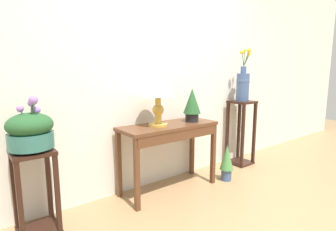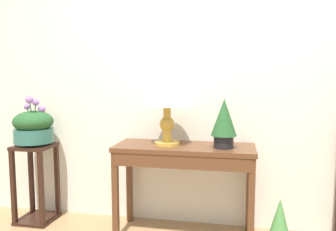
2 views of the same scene
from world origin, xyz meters
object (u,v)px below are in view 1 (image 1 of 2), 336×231
object	(u,v)px
flower_vase_tall_right	(243,83)
potted_plant_floor	(227,161)
pedestal_stand_right	(241,133)
console_table	(170,135)
table_lamp	(158,88)
potted_plant_on_console	(192,104)
pedestal_stand_left	(36,192)
planter_bowl_wide_left	(30,130)

from	to	relation	value
flower_vase_tall_right	potted_plant_floor	world-z (taller)	flower_vase_tall_right
pedestal_stand_right	console_table	bearing A→B (deg)	-176.78
pedestal_stand_right	flower_vase_tall_right	xyz separation A→B (m)	(0.00, -0.00, 0.69)
console_table	table_lamp	world-z (taller)	table_lamp
potted_plant_on_console	pedestal_stand_right	distance (m)	1.13
pedestal_stand_left	potted_plant_floor	xyz separation A→B (m)	(2.02, -0.25, -0.10)
console_table	table_lamp	size ratio (longest dim) A/B	1.99
potted_plant_floor	planter_bowl_wide_left	bearing A→B (deg)	172.86
table_lamp	potted_plant_on_console	size ratio (longest dim) A/B	1.46
planter_bowl_wide_left	pedestal_stand_right	xyz separation A→B (m)	(2.63, 0.02, -0.40)
table_lamp	pedestal_stand_right	xyz separation A→B (m)	(1.46, 0.05, -0.68)
pedestal_stand_left	flower_vase_tall_right	world-z (taller)	flower_vase_tall_right
planter_bowl_wide_left	pedestal_stand_right	bearing A→B (deg)	0.50
potted_plant_on_console	potted_plant_floor	distance (m)	0.83
pedestal_stand_right	table_lamp	bearing A→B (deg)	-178.01
potted_plant_on_console	pedestal_stand_left	xyz separation A→B (m)	(-1.62, 0.06, -0.60)
table_lamp	planter_bowl_wide_left	bearing A→B (deg)	178.66
pedestal_stand_left	potted_plant_floor	distance (m)	2.04
table_lamp	potted_plant_floor	xyz separation A→B (m)	(0.84, -0.23, -0.89)
pedestal_stand_right	planter_bowl_wide_left	bearing A→B (deg)	-179.50
pedestal_stand_right	potted_plant_floor	world-z (taller)	pedestal_stand_right
table_lamp	pedestal_stand_left	distance (m)	1.42
planter_bowl_wide_left	flower_vase_tall_right	distance (m)	2.65
pedestal_stand_left	flower_vase_tall_right	xyz separation A→B (m)	(2.63, 0.02, 0.79)
console_table	potted_plant_floor	world-z (taller)	console_table
table_lamp	potted_plant_floor	world-z (taller)	table_lamp
pedestal_stand_right	potted_plant_floor	xyz separation A→B (m)	(-0.62, -0.28, -0.21)
planter_bowl_wide_left	pedestal_stand_right	world-z (taller)	planter_bowl_wide_left
potted_plant_on_console	pedestal_stand_left	distance (m)	1.73
pedestal_stand_left	flower_vase_tall_right	size ratio (longest dim) A/B	0.98
potted_plant_on_console	flower_vase_tall_right	xyz separation A→B (m)	(1.01, 0.08, 0.19)
table_lamp	potted_plant_floor	distance (m)	1.24
console_table	potted_plant_floor	distance (m)	0.82
table_lamp	flower_vase_tall_right	distance (m)	1.46
planter_bowl_wide_left	flower_vase_tall_right	xyz separation A→B (m)	(2.63, 0.02, 0.29)
flower_vase_tall_right	potted_plant_floor	size ratio (longest dim) A/B	1.60
table_lamp	potted_plant_floor	size ratio (longest dim) A/B	1.25
pedestal_stand_left	planter_bowl_wide_left	size ratio (longest dim) A/B	1.61
table_lamp	flower_vase_tall_right	xyz separation A→B (m)	(1.46, 0.05, 0.01)
potted_plant_floor	console_table	bearing A→B (deg)	163.94
pedestal_stand_right	flower_vase_tall_right	bearing A→B (deg)	-79.51
planter_bowl_wide_left	flower_vase_tall_right	size ratio (longest dim) A/B	0.61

